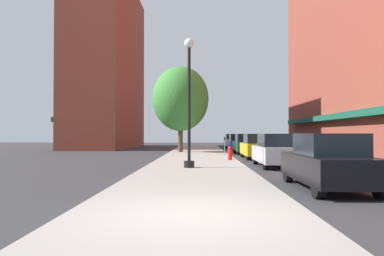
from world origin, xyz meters
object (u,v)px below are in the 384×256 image
(tree_near, at_px, (180,99))
(car_blue, at_px, (238,142))
(parking_meter_near, at_px, (225,143))
(car_yellow, at_px, (257,147))
(car_green, at_px, (246,144))
(car_white, at_px, (233,141))
(car_black, at_px, (328,162))
(lamppost, at_px, (189,100))
(fire_hydrant, at_px, (230,153))
(car_silver, at_px, (276,151))

(tree_near, relative_size, car_blue, 1.70)
(parking_meter_near, relative_size, car_blue, 0.30)
(car_yellow, height_order, car_green, same)
(car_green, bearing_deg, car_blue, 89.76)
(parking_meter_near, height_order, car_white, car_white)
(parking_meter_near, distance_m, car_black, 16.50)
(lamppost, distance_m, tree_near, 14.71)
(car_blue, distance_m, car_white, 5.77)
(tree_near, distance_m, car_yellow, 9.52)
(parking_meter_near, distance_m, car_yellow, 3.47)
(parking_meter_near, bearing_deg, car_black, -83.21)
(car_green, bearing_deg, fire_hydrant, -103.07)
(fire_hydrant, distance_m, car_silver, 3.83)
(car_black, xyz_separation_m, car_green, (0.00, 19.54, 0.00))
(lamppost, relative_size, car_silver, 1.37)
(lamppost, bearing_deg, parking_meter_near, 77.66)
(fire_hydrant, bearing_deg, tree_near, 109.59)
(tree_near, height_order, car_black, tree_near)
(car_yellow, bearing_deg, parking_meter_near, 123.84)
(lamppost, height_order, car_white, lamppost)
(parking_meter_near, bearing_deg, car_green, 58.30)
(lamppost, bearing_deg, fire_hydrant, 65.34)
(parking_meter_near, bearing_deg, car_yellow, -55.73)
(fire_hydrant, bearing_deg, car_blue, 82.58)
(car_black, xyz_separation_m, car_yellow, (0.00, 13.52, 0.00))
(car_silver, height_order, car_yellow, same)
(car_white, bearing_deg, parking_meter_near, -99.27)
(lamppost, bearing_deg, car_white, 80.74)
(fire_hydrant, xyz_separation_m, tree_near, (-3.44, 9.68, 4.14))
(parking_meter_near, distance_m, car_blue, 10.03)
(parking_meter_near, xyz_separation_m, car_white, (1.95, 15.61, -0.14))
(tree_near, relative_size, car_white, 1.70)
(car_silver, distance_m, car_white, 24.62)
(tree_near, relative_size, car_green, 1.70)
(parking_meter_near, height_order, car_black, car_black)
(fire_hydrant, distance_m, car_yellow, 3.56)
(tree_near, bearing_deg, car_yellow, -51.02)
(lamppost, height_order, fire_hydrant, lamppost)
(lamppost, height_order, tree_near, tree_near)
(parking_meter_near, xyz_separation_m, car_blue, (1.95, 9.84, -0.14))
(car_silver, distance_m, car_green, 12.16)
(parking_meter_near, relative_size, car_yellow, 0.30)
(fire_hydrant, distance_m, car_green, 9.16)
(car_black, bearing_deg, fire_hydrant, 100.35)
(car_black, bearing_deg, car_silver, 89.50)
(parking_meter_near, xyz_separation_m, car_yellow, (1.95, -2.86, -0.14))
(lamppost, relative_size, fire_hydrant, 7.47)
(car_green, bearing_deg, car_silver, -90.24)
(lamppost, relative_size, car_black, 1.37)
(tree_near, relative_size, car_yellow, 1.70)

